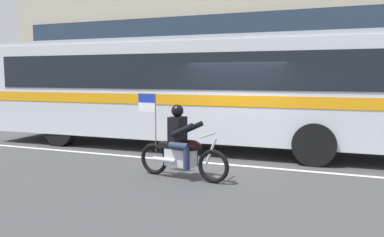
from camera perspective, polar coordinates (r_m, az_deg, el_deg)
ground_plane at (r=10.07m, az=6.33°, el=-6.08°), size 60.00×60.00×0.00m
sidewalk_curb at (r=14.98m, az=11.26°, el=-1.78°), size 28.00×3.80×0.15m
lane_center_stripe at (r=9.51m, az=5.41°, el=-6.80°), size 26.60×0.14×0.01m
transit_bus at (r=11.46m, az=0.24°, el=4.96°), size 12.89×2.80×3.22m
motorcycle_with_rider at (r=8.11m, az=-1.59°, el=-4.28°), size 2.18×0.69×1.78m
fire_hydrant at (r=14.01m, az=1.55°, el=-0.39°), size 0.22×0.30×0.75m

